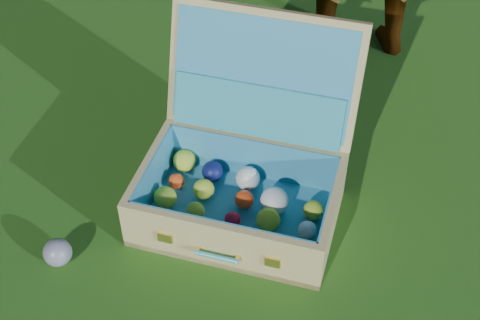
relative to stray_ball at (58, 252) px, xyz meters
The scene contains 3 objects.
ground 0.53m from the stray_ball, ahead, with size 60.00×60.00×0.00m, color #215114.
stray_ball is the anchor object (origin of this frame).
suitcase 0.58m from the stray_ball, 29.54° to the left, with size 0.66×0.63×0.52m.
Camera 1 is at (0.06, -1.16, 1.48)m, focal length 50.00 mm.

